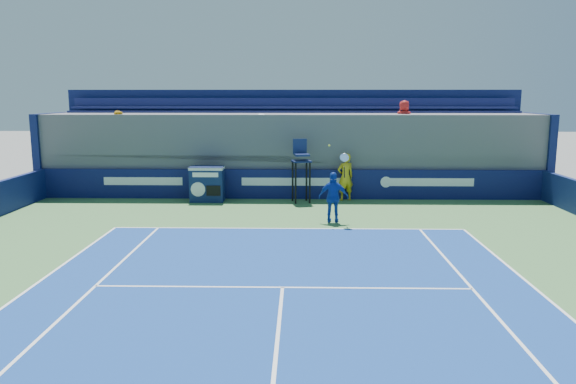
{
  "coord_description": "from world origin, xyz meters",
  "views": [
    {
      "loc": [
        0.39,
        -5.28,
        4.15
      ],
      "look_at": [
        0.0,
        11.5,
        1.25
      ],
      "focal_mm": 35.0,
      "sensor_mm": 36.0,
      "label": 1
    }
  ],
  "objects_px": {
    "ball_person": "(345,177)",
    "tennis_player": "(334,197)",
    "umpire_chair": "(301,164)",
    "match_clock": "(207,183)"
  },
  "relations": [
    {
      "from": "tennis_player",
      "to": "match_clock",
      "type": "bearing_deg",
      "value": 143.11
    },
    {
      "from": "tennis_player",
      "to": "umpire_chair",
      "type": "bearing_deg",
      "value": 106.87
    },
    {
      "from": "ball_person",
      "to": "tennis_player",
      "type": "distance_m",
      "value": 4.01
    },
    {
      "from": "ball_person",
      "to": "match_clock",
      "type": "relative_size",
      "value": 1.34
    },
    {
      "from": "umpire_chair",
      "to": "tennis_player",
      "type": "distance_m",
      "value": 3.76
    },
    {
      "from": "ball_person",
      "to": "umpire_chair",
      "type": "height_order",
      "value": "umpire_chair"
    },
    {
      "from": "match_clock",
      "to": "tennis_player",
      "type": "height_order",
      "value": "tennis_player"
    },
    {
      "from": "ball_person",
      "to": "tennis_player",
      "type": "height_order",
      "value": "tennis_player"
    },
    {
      "from": "ball_person",
      "to": "tennis_player",
      "type": "xyz_separation_m",
      "value": [
        -0.69,
        -3.95,
        -0.1
      ]
    },
    {
      "from": "umpire_chair",
      "to": "tennis_player",
      "type": "relative_size",
      "value": 0.96
    }
  ]
}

